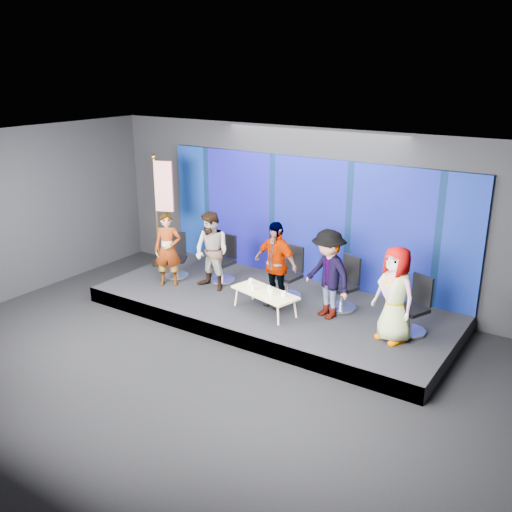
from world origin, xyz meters
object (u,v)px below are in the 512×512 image
object	(u,v)px
chair_c	(289,281)
chair_d	(344,292)
mug_e	(284,294)
chair_b	(224,266)
chair_a	(176,263)
panelist_c	(275,264)
mug_d	(271,292)
mug_a	(251,281)
mug_b	(253,287)
flag_stand	(162,209)
chair_e	(413,315)
panelist_a	(168,250)
panelist_b	(212,251)
mug_c	(269,288)
coffee_table	(265,293)
panelist_d	(328,274)
panelist_e	(395,295)

from	to	relation	value
chair_c	chair_d	bearing A→B (deg)	10.33
mug_e	chair_b	bearing A→B (deg)	156.23
chair_a	panelist_c	size ratio (longest dim) A/B	0.57
chair_b	mug_d	bearing A→B (deg)	-22.36
mug_a	mug_b	xyz separation A→B (m)	(0.20, -0.23, -0.01)
flag_stand	chair_b	bearing A→B (deg)	-21.65
chair_e	mug_d	size ratio (longest dim) A/B	9.43
panelist_c	flag_stand	distance (m)	3.36
mug_b	panelist_a	bearing A→B (deg)	177.43
panelist_b	flag_stand	size ratio (longest dim) A/B	0.63
mug_b	mug_c	distance (m)	0.30
panelist_a	panelist_b	bearing A→B (deg)	-12.62
coffee_table	mug_a	size ratio (longest dim) A/B	14.09
panelist_b	chair_e	world-z (taller)	panelist_b
panelist_b	chair_c	world-z (taller)	panelist_b
mug_c	mug_e	bearing A→B (deg)	-17.32
mug_d	mug_c	bearing A→B (deg)	130.98
panelist_b	mug_c	distance (m)	1.60
chair_a	chair_d	distance (m)	3.79
chair_a	mug_e	distance (m)	3.07
chair_a	panelist_b	bearing A→B (deg)	-39.36
chair_b	panelist_c	size ratio (longest dim) A/B	0.60
flag_stand	mug_d	bearing A→B (deg)	-36.51
chair_a	panelist_c	xyz separation A→B (m)	(2.60, -0.15, 0.52)
chair_b	mug_a	distance (m)	1.34
chair_d	panelist_d	bearing A→B (deg)	-79.89
mug_c	panelist_d	bearing A→B (deg)	18.07
chair_d	panelist_e	xyz separation A→B (m)	(1.23, -0.73, 0.48)
chair_e	mug_b	xyz separation A→B (m)	(-2.82, -0.70, 0.11)
panelist_c	coffee_table	bearing A→B (deg)	-80.80
chair_b	chair_e	world-z (taller)	chair_e
panelist_a	chair_d	world-z (taller)	panelist_a
mug_b	flag_stand	bearing A→B (deg)	163.37
chair_c	mug_c	xyz separation A→B (m)	(0.03, -0.77, 0.11)
chair_d	mug_b	size ratio (longest dim) A/B	11.47
panelist_b	chair_c	distance (m)	1.66
mug_b	mug_d	bearing A→B (deg)	-3.82
chair_c	mug_a	world-z (taller)	chair_c
mug_b	chair_a	bearing A→B (deg)	166.73
panelist_e	flag_stand	size ratio (longest dim) A/B	0.64
panelist_c	chair_a	bearing A→B (deg)	-175.60
chair_a	panelist_c	world-z (taller)	panelist_c
panelist_e	panelist_c	bearing A→B (deg)	-161.06
panelist_b	panelist_d	size ratio (longest dim) A/B	0.98
chair_b	mug_b	world-z (taller)	chair_b
coffee_table	mug_d	xyz separation A→B (m)	(0.17, -0.06, 0.09)
chair_a	mug_a	world-z (taller)	chair_a
panelist_a	mug_a	bearing A→B (deg)	-27.79
mug_b	mug_c	bearing A→B (deg)	26.85
chair_a	panelist_d	world-z (taller)	panelist_d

